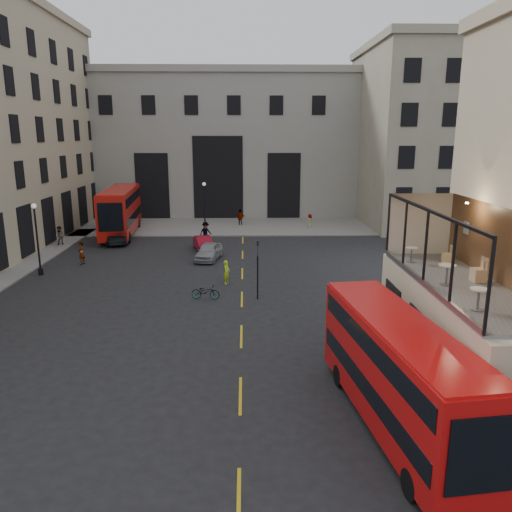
{
  "coord_description": "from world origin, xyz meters",
  "views": [
    {
      "loc": [
        -1.78,
        -18.09,
        10.18
      ],
      "look_at": [
        -1.12,
        11.26,
        3.0
      ],
      "focal_mm": 35.0,
      "sensor_mm": 36.0,
      "label": 1
    }
  ],
  "objects_px": {
    "bus_near": "(398,370)",
    "cyclist": "(227,272)",
    "traffic_light_far": "(103,220)",
    "street_lamp_b": "(205,210)",
    "cafe_table_near": "(479,296)",
    "street_lamp_a": "(38,243)",
    "pedestrian_a": "(60,236)",
    "traffic_light_near": "(258,262)",
    "cafe_table_mid": "(447,272)",
    "pedestrian_e": "(81,253)",
    "cafe_chair_c": "(477,274)",
    "car_a": "(209,251)",
    "cafe_table_far": "(411,252)",
    "pedestrian_b": "(206,232)",
    "pedestrian_c": "(240,218)",
    "car_b": "(204,244)",
    "car_c": "(115,235)",
    "cafe_chair_d": "(447,257)",
    "cafe_chair_b": "(479,274)",
    "bus_far": "(120,209)",
    "pedestrian_d": "(310,221)",
    "bicycle": "(206,292)"
  },
  "relations": [
    {
      "from": "street_lamp_a",
      "to": "pedestrian_e",
      "type": "bearing_deg",
      "value": 53.93
    },
    {
      "from": "street_lamp_b",
      "to": "pedestrian_e",
      "type": "bearing_deg",
      "value": -124.15
    },
    {
      "from": "cafe_chair_c",
      "to": "car_a",
      "type": "bearing_deg",
      "value": 119.03
    },
    {
      "from": "cafe_table_far",
      "to": "pedestrian_e",
      "type": "bearing_deg",
      "value": 139.46
    },
    {
      "from": "street_lamp_a",
      "to": "cafe_table_near",
      "type": "relative_size",
      "value": 7.29
    },
    {
      "from": "street_lamp_b",
      "to": "cafe_table_near",
      "type": "relative_size",
      "value": 7.29
    },
    {
      "from": "traffic_light_far",
      "to": "cafe_table_near",
      "type": "xyz_separation_m",
      "value": [
        20.78,
        -30.88,
        2.66
      ]
    },
    {
      "from": "traffic_light_far",
      "to": "pedestrian_a",
      "type": "xyz_separation_m",
      "value": [
        -3.95,
        -0.29,
        -1.48
      ]
    },
    {
      "from": "bus_far",
      "to": "pedestrian_d",
      "type": "height_order",
      "value": "bus_far"
    },
    {
      "from": "traffic_light_near",
      "to": "cafe_table_mid",
      "type": "xyz_separation_m",
      "value": [
        6.85,
        -12.1,
        2.71
      ]
    },
    {
      "from": "bus_near",
      "to": "cyclist",
      "type": "xyz_separation_m",
      "value": [
        -6.58,
        17.77,
        -1.4
      ]
    },
    {
      "from": "traffic_light_near",
      "to": "bus_near",
      "type": "bearing_deg",
      "value": -72.57
    },
    {
      "from": "car_c",
      "to": "pedestrian_a",
      "type": "xyz_separation_m",
      "value": [
        -4.67,
        -1.41,
        0.2
      ]
    },
    {
      "from": "pedestrian_d",
      "to": "cafe_chair_b",
      "type": "height_order",
      "value": "cafe_chair_b"
    },
    {
      "from": "traffic_light_near",
      "to": "cafe_table_mid",
      "type": "height_order",
      "value": "cafe_table_mid"
    },
    {
      "from": "bicycle",
      "to": "pedestrian_d",
      "type": "xyz_separation_m",
      "value": [
        9.72,
        24.28,
        0.32
      ]
    },
    {
      "from": "cafe_table_mid",
      "to": "pedestrian_c",
      "type": "bearing_deg",
      "value": 102.08
    },
    {
      "from": "cyclist",
      "to": "pedestrian_b",
      "type": "distance_m",
      "value": 14.15
    },
    {
      "from": "street_lamp_a",
      "to": "traffic_light_near",
      "type": "bearing_deg",
      "value": -20.56
    },
    {
      "from": "street_lamp_a",
      "to": "bus_near",
      "type": "bearing_deg",
      "value": -44.77
    },
    {
      "from": "car_c",
      "to": "cafe_chair_d",
      "type": "xyz_separation_m",
      "value": [
        21.53,
        -25.79,
        4.09
      ]
    },
    {
      "from": "car_a",
      "to": "cyclist",
      "type": "relative_size",
      "value": 2.5
    },
    {
      "from": "pedestrian_e",
      "to": "cafe_chair_d",
      "type": "bearing_deg",
      "value": 70.33
    },
    {
      "from": "street_lamp_b",
      "to": "cafe_table_far",
      "type": "height_order",
      "value": "street_lamp_b"
    },
    {
      "from": "pedestrian_c",
      "to": "cafe_chair_c",
      "type": "xyz_separation_m",
      "value": [
        9.61,
        -37.45,
        3.89
      ]
    },
    {
      "from": "cafe_chair_c",
      "to": "car_c",
      "type": "bearing_deg",
      "value": 127.06
    },
    {
      "from": "traffic_light_near",
      "to": "cyclist",
      "type": "xyz_separation_m",
      "value": [
        -2.08,
        3.44,
        -1.59
      ]
    },
    {
      "from": "pedestrian_a",
      "to": "street_lamp_b",
      "type": "bearing_deg",
      "value": 23.06
    },
    {
      "from": "pedestrian_c",
      "to": "traffic_light_near",
      "type": "bearing_deg",
      "value": 71.41
    },
    {
      "from": "car_b",
      "to": "car_a",
      "type": "bearing_deg",
      "value": -93.48
    },
    {
      "from": "pedestrian_b",
      "to": "pedestrian_c",
      "type": "relative_size",
      "value": 1.03
    },
    {
      "from": "pedestrian_a",
      "to": "cyclist",
      "type": "bearing_deg",
      "value": -40.57
    },
    {
      "from": "cyclist",
      "to": "cafe_chair_b",
      "type": "xyz_separation_m",
      "value": [
        10.38,
        -15.07,
        4.06
      ]
    },
    {
      "from": "traffic_light_far",
      "to": "bus_far",
      "type": "bearing_deg",
      "value": 85.0
    },
    {
      "from": "traffic_light_far",
      "to": "car_a",
      "type": "relative_size",
      "value": 0.91
    },
    {
      "from": "cafe_table_mid",
      "to": "pedestrian_b",
      "type": "bearing_deg",
      "value": 111.22
    },
    {
      "from": "street_lamp_a",
      "to": "pedestrian_a",
      "type": "xyz_separation_m",
      "value": [
        -1.95,
        9.71,
        -1.45
      ]
    },
    {
      "from": "bus_far",
      "to": "cafe_table_near",
      "type": "xyz_separation_m",
      "value": [
        20.34,
        -35.92,
        2.38
      ]
    },
    {
      "from": "traffic_light_near",
      "to": "pedestrian_e",
      "type": "xyz_separation_m",
      "value": [
        -13.86,
        8.94,
        -1.5
      ]
    },
    {
      "from": "car_c",
      "to": "bicycle",
      "type": "height_order",
      "value": "car_c"
    },
    {
      "from": "bus_far",
      "to": "pedestrian_a",
      "type": "distance_m",
      "value": 7.13
    },
    {
      "from": "bus_far",
      "to": "cafe_table_far",
      "type": "xyz_separation_m",
      "value": [
        20.21,
        -29.65,
        2.35
      ]
    },
    {
      "from": "street_lamp_b",
      "to": "cafe_chair_d",
      "type": "height_order",
      "value": "cafe_chair_d"
    },
    {
      "from": "pedestrian_c",
      "to": "cafe_chair_b",
      "type": "relative_size",
      "value": 1.98
    },
    {
      "from": "pedestrian_c",
      "to": "cafe_chair_b",
      "type": "distance_m",
      "value": 39.01
    },
    {
      "from": "bus_near",
      "to": "pedestrian_d",
      "type": "height_order",
      "value": "bus_near"
    },
    {
      "from": "traffic_light_far",
      "to": "street_lamp_b",
      "type": "bearing_deg",
      "value": 33.69
    },
    {
      "from": "street_lamp_a",
      "to": "cafe_chair_c",
      "type": "relative_size",
      "value": 6.54
    },
    {
      "from": "bus_near",
      "to": "car_a",
      "type": "distance_m",
      "value": 26.08
    },
    {
      "from": "traffic_light_far",
      "to": "cyclist",
      "type": "relative_size",
      "value": 2.28
    }
  ]
}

